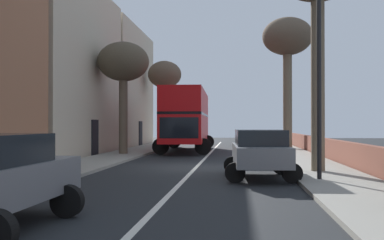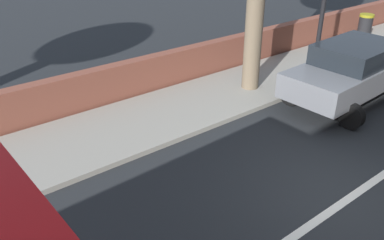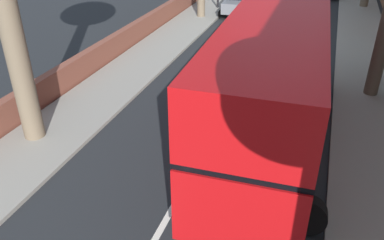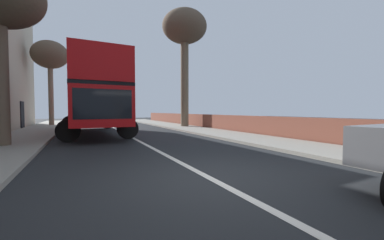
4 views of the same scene
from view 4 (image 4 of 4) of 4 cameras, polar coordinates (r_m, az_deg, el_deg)
name	(u,v)px [view 4 (image 4 of 4)]	position (r m, az deg, el deg)	size (l,w,h in m)	color
ground_plane	(211,179)	(4.85, 4.62, -14.15)	(84.00, 84.00, 0.00)	black
road_centre_line	(211,178)	(4.85, 4.62, -14.11)	(0.16, 54.00, 0.01)	silver
sidewalk_right	(355,155)	(8.39, 35.17, -7.13)	(2.60, 60.00, 0.12)	gray
boundary_wall_right	(384,137)	(9.71, 39.71, -3.15)	(0.36, 54.00, 1.08)	brown
double_decker_bus	(93,94)	(15.14, -23.25, 5.83)	(3.80, 10.78, 4.06)	#B50D10
street_tree_right_1	(185,31)	(20.00, -1.85, 21.05)	(3.58, 3.58, 9.37)	brown
street_tree_left_6	(50,56)	(24.26, -31.51, 13.20)	(2.95, 2.95, 7.31)	#7A6B56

